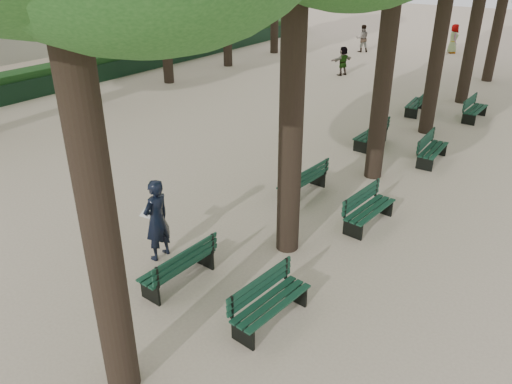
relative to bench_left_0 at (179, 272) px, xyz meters
The scene contains 15 objects.
ground 0.69m from the bench_left_0, 125.52° to the right, with size 120.00×120.00×0.00m, color beige.
bench_left_0 is the anchor object (origin of this frame).
bench_left_1 5.12m from the bench_left_0, 90.00° to the left, with size 0.70×1.84×0.92m.
bench_left_2 9.88m from the bench_left_0, 90.00° to the left, with size 0.63×1.82×0.92m.
bench_left_3 14.62m from the bench_left_0, 90.00° to the left, with size 0.72×1.84×0.92m.
bench_right_0 2.27m from the bench_left_0, ahead, with size 0.74×1.85×0.92m.
bench_right_1 5.10m from the bench_left_0, 63.62° to the left, with size 0.73×1.84×0.92m.
bench_right_2 9.89m from the bench_left_0, 76.76° to the left, with size 0.61×1.81×0.92m.
bench_right_3 15.30m from the bench_left_0, 81.48° to the left, with size 0.63×1.82×0.92m.
man_with_map 1.34m from the bench_left_0, 155.40° to the left, with size 0.63×0.77×1.93m.
pedestrian_d 29.34m from the bench_left_0, 95.11° to the left, with size 0.91×0.37×1.86m, color #262628.
pedestrian_e 20.06m from the bench_left_0, 106.58° to the left, with size 1.44×0.31×1.55m, color #262628.
pedestrian_a 27.25m from the bench_left_0, 106.44° to the left, with size 0.85×0.35×1.76m, color #262628.
fence 18.60m from the bench_left_0, 145.69° to the left, with size 0.08×42.00×0.90m, color black.
hedge 19.19m from the bench_left_0, 146.87° to the left, with size 1.20×42.00×1.20m, color #153C15.
Camera 1 is at (6.66, -5.60, 6.38)m, focal length 35.00 mm.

